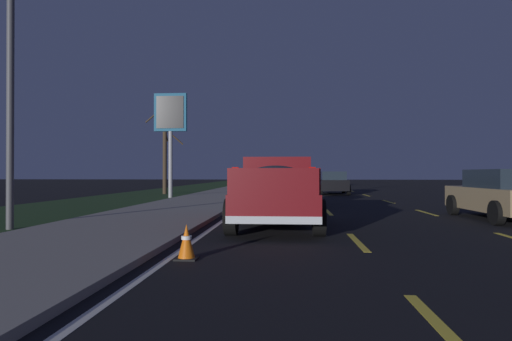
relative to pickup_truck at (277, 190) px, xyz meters
name	(u,v)px	position (x,y,z in m)	size (l,w,h in m)	color
ground	(341,196)	(15.67, -3.50, -0.98)	(144.00, 144.00, 0.00)	black
sidewalk_shoulder	(222,195)	(15.67, 3.95, -0.92)	(108.00, 4.00, 0.12)	gray
grass_verge	(145,195)	(15.67, 8.95, -0.98)	(108.00, 6.00, 0.01)	#1E3819
lane_markings	(291,194)	(18.47, -0.41, -0.98)	(108.00, 7.04, 0.01)	yellow
pickup_truck	(277,190)	(0.00, 0.00, 0.00)	(5.43, 2.30, 1.87)	maroon
sedan_tan	(504,194)	(2.05, -6.84, -0.20)	(4.45, 2.10, 1.54)	#9E845B
sedan_black	(333,183)	(18.43, -3.26, -0.20)	(4.42, 2.06, 1.54)	black
sedan_blue	(288,181)	(24.76, -0.15, -0.20)	(4.43, 2.06, 1.54)	navy
sedan_white	(287,188)	(7.68, -0.23, -0.20)	(4.42, 2.06, 1.54)	silver
gas_price_sign	(170,120)	(13.09, 6.58, 3.52)	(0.27, 1.90, 6.06)	#99999E
street_light_near	(22,57)	(-1.28, 6.39, 3.37)	(0.36, 1.97, 7.12)	#4C4C51
bare_tree_far	(165,150)	(17.58, 8.23, 2.03)	(0.69, 2.53, 6.07)	#423323
traffic_cone_near	(186,242)	(-4.70, 1.34, -0.70)	(0.36, 0.36, 0.58)	black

